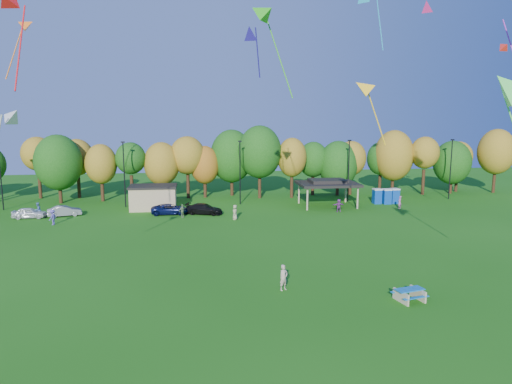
{
  "coord_description": "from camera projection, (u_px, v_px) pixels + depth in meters",
  "views": [
    {
      "loc": [
        -4.24,
        -24.07,
        12.33
      ],
      "look_at": [
        -0.23,
        6.0,
        7.35
      ],
      "focal_mm": 32.0,
      "sensor_mm": 36.0,
      "label": 1
    }
  ],
  "objects": [
    {
      "name": "far_person_0",
      "position": [
        339.0,
        205.0,
        59.99
      ],
      "size": [
        1.62,
        0.58,
        1.72
      ],
      "primitive_type": "imported",
      "rotation": [
        0.0,
        0.0,
        3.19
      ],
      "color": "#8B3C92",
      "rests_on": "ground"
    },
    {
      "name": "far_person_1",
      "position": [
        53.0,
        217.0,
        52.74
      ],
      "size": [
        1.01,
        1.31,
        1.79
      ],
      "primitive_type": "imported",
      "rotation": [
        0.0,
        0.0,
        4.37
      ],
      "color": "#6050B0",
      "rests_on": "ground"
    },
    {
      "name": "pavilion",
      "position": [
        328.0,
        183.0,
        63.58
      ],
      "size": [
        8.2,
        6.2,
        3.77
      ],
      "color": "tan",
      "rests_on": "ground"
    },
    {
      "name": "car_a",
      "position": [
        29.0,
        213.0,
        56.22
      ],
      "size": [
        3.97,
        1.62,
        1.35
      ],
      "primitive_type": "imported",
      "rotation": [
        0.0,
        0.0,
        1.58
      ],
      "color": "silver",
      "rests_on": "ground"
    },
    {
      "name": "far_person_4",
      "position": [
        182.0,
        211.0,
        56.52
      ],
      "size": [
        1.01,
        0.96,
        1.68
      ],
      "primitive_type": "imported",
      "rotation": [
        0.0,
        0.0,
        0.72
      ],
      "color": "#6B8B55",
      "rests_on": "ground"
    },
    {
      "name": "picnic_table",
      "position": [
        409.0,
        294.0,
        30.92
      ],
      "size": [
        2.27,
        2.01,
        0.85
      ],
      "rotation": [
        0.0,
        0.0,
        0.23
      ],
      "color": "tan",
      "rests_on": "ground"
    },
    {
      "name": "car_b",
      "position": [
        65.0,
        211.0,
        57.34
      ],
      "size": [
        4.3,
        2.57,
        1.34
      ],
      "primitive_type": "imported",
      "rotation": [
        0.0,
        0.0,
        1.88
      ],
      "color": "gray",
      "rests_on": "ground"
    },
    {
      "name": "kite_0",
      "position": [
        508.0,
        88.0,
        26.81
      ],
      "size": [
        4.69,
        3.33,
        7.87
      ],
      "color": "#4EDD4E"
    },
    {
      "name": "ground",
      "position": [
        274.0,
        335.0,
        26.09
      ],
      "size": [
        160.0,
        160.0,
        0.0
      ],
      "primitive_type": "plane",
      "color": "#19600F",
      "rests_on": "ground"
    },
    {
      "name": "far_person_2",
      "position": [
        38.0,
        210.0,
        56.87
      ],
      "size": [
        0.98,
        1.09,
        1.84
      ],
      "primitive_type": "imported",
      "rotation": [
        0.0,
        0.0,
        4.33
      ],
      "color": "teal",
      "rests_on": "ground"
    },
    {
      "name": "far_person_3",
      "position": [
        400.0,
        202.0,
        62.05
      ],
      "size": [
        0.76,
        0.73,
        1.76
      ],
      "primitive_type": "imported",
      "rotation": [
        0.0,
        0.0,
        3.84
      ],
      "color": "#BC589B",
      "rests_on": "ground"
    },
    {
      "name": "kite_flyer",
      "position": [
        284.0,
        278.0,
        32.75
      ],
      "size": [
        0.83,
        0.74,
        1.9
      ],
      "primitive_type": "imported",
      "rotation": [
        0.0,
        0.0,
        0.53
      ],
      "color": "tan",
      "rests_on": "ground"
    },
    {
      "name": "porta_potties",
      "position": [
        386.0,
        196.0,
        65.71
      ],
      "size": [
        3.75,
        1.52,
        2.18
      ],
      "color": "#0C3EA0",
      "rests_on": "ground"
    },
    {
      "name": "kite_11",
      "position": [
        260.0,
        13.0,
        35.04
      ],
      "size": [
        4.19,
        3.01,
        7.52
      ],
      "color": "#29A616"
    },
    {
      "name": "kite_12",
      "position": [
        250.0,
        33.0,
        37.72
      ],
      "size": [
        1.88,
        2.86,
        4.57
      ],
      "color": "navy"
    },
    {
      "name": "kite_9",
      "position": [
        502.0,
        46.0,
        47.76
      ],
      "size": [
        1.16,
        1.51,
        1.47
      ],
      "color": "red"
    },
    {
      "name": "kite_10",
      "position": [
        27.0,
        26.0,
        39.28
      ],
      "size": [
        3.17,
        1.55,
        5.36
      ],
      "color": "orange"
    },
    {
      "name": "utility_building",
      "position": [
        153.0,
        197.0,
        61.69
      ],
      "size": [
        6.3,
        4.3,
        3.25
      ],
      "color": "tan",
      "rests_on": "ground"
    },
    {
      "name": "far_person_5",
      "position": [
        235.0,
        212.0,
        55.42
      ],
      "size": [
        0.6,
        0.91,
        1.83
      ],
      "primitive_type": "imported",
      "rotation": [
        0.0,
        0.0,
        4.73
      ],
      "color": "tan",
      "rests_on": "ground"
    },
    {
      "name": "car_c",
      "position": [
        170.0,
        209.0,
        58.51
      ],
      "size": [
        4.81,
        2.24,
        1.33
      ],
      "primitive_type": "imported",
      "rotation": [
        0.0,
        0.0,
        1.56
      ],
      "color": "#0B1446",
      "rests_on": "ground"
    },
    {
      "name": "kite_4",
      "position": [
        427.0,
        6.0,
        39.82
      ],
      "size": [
        1.83,
        1.85,
        1.48
      ],
      "color": "#E02578"
    },
    {
      "name": "car_d",
      "position": [
        204.0,
        209.0,
        58.54
      ],
      "size": [
        5.11,
        3.33,
        1.38
      ],
      "primitive_type": "imported",
      "rotation": [
        0.0,
        0.0,
        1.25
      ],
      "color": "black",
      "rests_on": "ground"
    },
    {
      "name": "kite_7",
      "position": [
        13.0,
        116.0,
        26.03
      ],
      "size": [
        2.16,
        1.57,
        3.47
      ],
      "color": "#B8B8B8"
    },
    {
      "name": "kite_2",
      "position": [
        363.0,
        88.0,
        36.14
      ],
      "size": [
        3.46,
        2.06,
        5.62
      ],
      "color": "yellow"
    },
    {
      "name": "tree_line",
      "position": [
        217.0,
        160.0,
        69.52
      ],
      "size": [
        93.57,
        10.55,
        11.15
      ],
      "color": "black",
      "rests_on": "ground"
    },
    {
      "name": "lamp_posts",
      "position": [
        240.0,
        170.0,
        64.69
      ],
      "size": [
        64.5,
        0.25,
        9.09
      ],
      "color": "black",
      "rests_on": "ground"
    }
  ]
}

